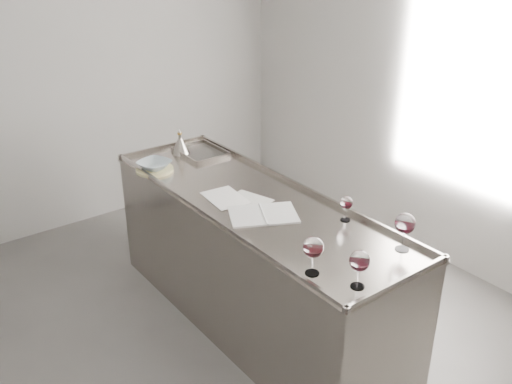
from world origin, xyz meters
TOP-DOWN VIEW (x-y plane):
  - room_shell at (0.00, 0.00)m, footprint 4.54×5.04m
  - counter at (0.50, 0.30)m, footprint 0.77×2.42m
  - wine_glass_left at (0.23, -0.56)m, footprint 0.11×0.11m
  - wine_glass_middle at (0.32, -0.78)m, footprint 0.10×0.10m
  - wine_glass_right at (0.78, -0.68)m, footprint 0.11×0.11m
  - wine_glass_small at (0.78, -0.25)m, footprint 0.08×0.08m
  - notebook at (0.42, 0.10)m, footprint 0.49×0.44m
  - loose_paper_top at (0.48, 0.32)m, footprint 0.26×0.32m
  - loose_paper_under at (0.37, 0.44)m, footprint 0.25×0.33m
  - trivet at (0.22, 1.12)m, footprint 0.34×0.34m
  - ceramic_bowl at (0.22, 1.12)m, footprint 0.29×0.29m
  - wine_funnel at (0.56, 1.32)m, footprint 0.14×0.14m

SIDE VIEW (x-z plane):
  - counter at x=0.50m, z-range -0.01..0.96m
  - loose_paper_top at x=0.48m, z-range 0.94..0.94m
  - loose_paper_under at x=0.37m, z-range 0.94..0.95m
  - notebook at x=0.42m, z-range 0.94..0.95m
  - trivet at x=0.22m, z-range 0.94..0.96m
  - ceramic_bowl at x=0.22m, z-range 0.96..1.02m
  - wine_funnel at x=0.56m, z-range 0.90..1.11m
  - wine_glass_small at x=0.78m, z-range 0.97..1.13m
  - wine_glass_middle at x=0.32m, z-range 0.98..1.18m
  - wine_glass_left at x=0.23m, z-range 0.98..1.19m
  - wine_glass_right at x=0.78m, z-range 0.99..1.20m
  - room_shell at x=0.00m, z-range -0.02..2.82m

